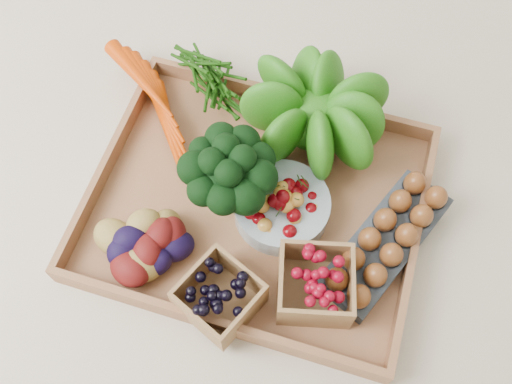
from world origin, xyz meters
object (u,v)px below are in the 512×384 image
(tray, at_px, (256,206))
(egg_carton, at_px, (385,243))
(cherry_bowl, at_px, (282,207))
(broccoli, at_px, (230,186))

(tray, height_order, egg_carton, egg_carton)
(egg_carton, bearing_deg, tray, -160.48)
(tray, xyz_separation_m, cherry_bowl, (0.05, -0.00, 0.03))
(tray, relative_size, broccoli, 3.62)
(cherry_bowl, distance_m, egg_carton, 0.18)
(tray, xyz_separation_m, egg_carton, (0.22, -0.01, 0.02))
(broccoli, height_order, egg_carton, broccoli)
(broccoli, bearing_deg, tray, 11.58)
(broccoli, height_order, cherry_bowl, broccoli)
(egg_carton, bearing_deg, broccoli, -158.06)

